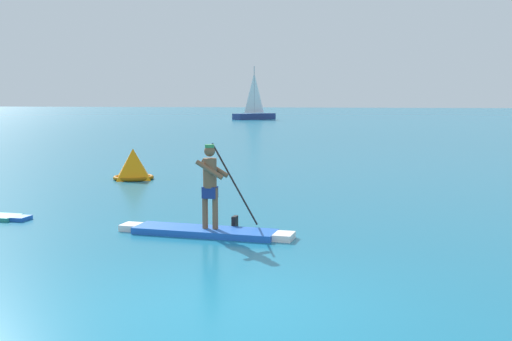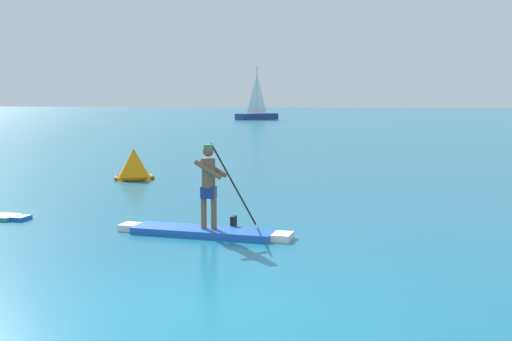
% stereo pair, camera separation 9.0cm
% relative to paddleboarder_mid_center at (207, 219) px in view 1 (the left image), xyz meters
% --- Properties ---
extents(ground, '(440.00, 440.00, 0.00)m').
position_rel_paddleboarder_mid_center_xyz_m(ground, '(1.62, -3.80, -0.31)').
color(ground, '#196B8C').
extents(paddleboarder_mid_center, '(3.48, 0.91, 1.76)m').
position_rel_paddleboarder_mid_center_xyz_m(paddleboarder_mid_center, '(0.00, 0.00, 0.00)').
color(paddleboarder_mid_center, blue).
rests_on(paddleboarder_mid_center, ground).
extents(race_marker_buoy, '(1.36, 1.36, 1.01)m').
position_rel_paddleboarder_mid_center_xyz_m(race_marker_buoy, '(-5.26, 7.00, 0.13)').
color(race_marker_buoy, orange).
rests_on(race_marker_buoy, ground).
extents(sailboat_left_horizon, '(5.07, 6.10, 7.25)m').
position_rel_paddleboarder_mid_center_xyz_m(sailboat_left_horizon, '(-19.24, 68.66, 0.52)').
color(sailboat_left_horizon, navy).
rests_on(sailboat_left_horizon, ground).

